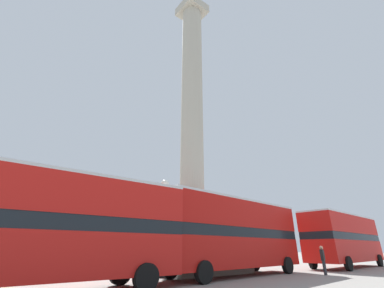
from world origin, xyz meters
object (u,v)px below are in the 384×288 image
object	(u,v)px
bus_a	(35,224)
street_lamp	(164,212)
monument_column	(192,146)
bus_c	(344,238)
pedestrian_near_lamp	(323,259)
bus_b	(233,233)

from	to	relation	value
bus_a	street_lamp	world-z (taller)	street_lamp
monument_column	bus_c	xyz separation A→B (m)	(13.39, -4.48, -6.81)
street_lamp	bus_a	bearing A→B (deg)	-158.70
bus_c	street_lamp	xyz separation A→B (m)	(-16.83, 2.83, 1.19)
pedestrian_near_lamp	street_lamp	bearing A→B (deg)	136.61
monument_column	pedestrian_near_lamp	distance (m)	11.77
monument_column	pedestrian_near_lamp	xyz separation A→B (m)	(5.43, -6.40, -8.25)
street_lamp	monument_column	bearing A→B (deg)	25.57
monument_column	bus_a	world-z (taller)	monument_column
bus_b	street_lamp	bearing A→B (deg)	148.07
bus_c	pedestrian_near_lamp	bearing A→B (deg)	-170.59
bus_b	bus_c	bearing A→B (deg)	-9.12
bus_a	pedestrian_near_lamp	bearing A→B (deg)	-6.87
monument_column	street_lamp	xyz separation A→B (m)	(-3.45, -1.65, -5.62)
bus_b	bus_c	distance (m)	13.01
street_lamp	bus_c	bearing A→B (deg)	-9.54
bus_a	bus_c	xyz separation A→B (m)	(23.80, -0.11, 0.05)
bus_b	pedestrian_near_lamp	distance (m)	5.94
bus_c	pedestrian_near_lamp	size ratio (longest dim) A/B	6.77
street_lamp	pedestrian_near_lamp	xyz separation A→B (m)	(8.88, -4.75, -2.63)
bus_b	street_lamp	world-z (taller)	street_lamp
bus_c	street_lamp	size ratio (longest dim) A/B	2.03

